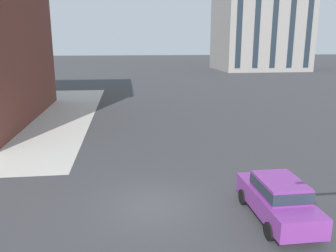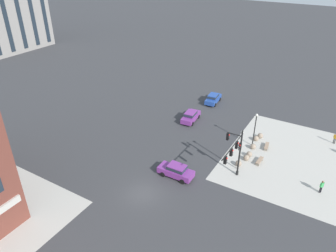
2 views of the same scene
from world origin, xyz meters
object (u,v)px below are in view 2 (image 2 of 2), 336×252
object	(u,v)px
car_main_southbound_far	(176,170)
car_main_southbound_near	(213,98)
pedestrian_near_bench	(335,138)
traffic_signal_main	(235,151)
bollard_sphere_curb_a	(239,163)
bollard_sphere_curb_f	(260,136)
bench_near_signal	(260,161)
bench_mid_block	(267,146)
street_lamp_corner_near	(241,146)
pedestrian_at_curb	(322,186)
bollard_sphere_curb_b	(246,158)
bollard_sphere_curb_d	(253,146)
bollard_sphere_curb_c	(249,154)
bollard_sphere_curb_e	(256,138)
car_main_northbound_near	(191,116)
street_lamp_mid_sidewalk	(255,126)

from	to	relation	value
car_main_southbound_far	car_main_southbound_near	bearing A→B (deg)	12.36
pedestrian_near_bench	car_main_southbound_near	bearing A→B (deg)	79.57
traffic_signal_main	car_main_southbound_near	bearing A→B (deg)	29.64
bollard_sphere_curb_a	car_main_southbound_far	world-z (taller)	car_main_southbound_far
bollard_sphere_curb_f	bench_near_signal	distance (m)	6.48
bench_mid_block	car_main_southbound_far	size ratio (longest dim) A/B	0.42
street_lamp_corner_near	car_main_southbound_far	world-z (taller)	street_lamp_corner_near
bollard_sphere_curb_a	street_lamp_corner_near	world-z (taller)	street_lamp_corner_near
bench_near_signal	bench_mid_block	world-z (taller)	same
pedestrian_near_bench	car_main_southbound_near	distance (m)	20.90
bollard_sphere_curb_a	pedestrian_at_curb	world-z (taller)	pedestrian_at_curb
car_main_southbound_near	car_main_southbound_far	xyz separation A→B (m)	(-22.03, -4.83, 0.00)
bench_mid_block	bollard_sphere_curb_a	bearing A→B (deg)	161.97
bollard_sphere_curb_b	bollard_sphere_curb_f	size ratio (longest dim) A/B	1.00
bollard_sphere_curb_b	bollard_sphere_curb_d	xyz separation A→B (m)	(3.14, 0.09, 0.00)
bollard_sphere_curb_c	bollard_sphere_curb_d	bearing A→B (deg)	4.24
bench_near_signal	pedestrian_near_bench	size ratio (longest dim) A/B	1.11
bench_near_signal	car_main_southbound_far	bearing A→B (deg)	135.43
bollard_sphere_curb_a	bollard_sphere_curb_b	xyz separation A→B (m)	(1.71, -0.45, 0.00)
bollard_sphere_curb_f	pedestrian_at_curb	bearing A→B (deg)	-131.51
bollard_sphere_curb_e	bollard_sphere_curb_f	bearing A→B (deg)	-16.60
bench_near_signal	pedestrian_at_curb	bearing A→B (deg)	-105.51
pedestrian_near_bench	car_main_northbound_near	world-z (taller)	car_main_northbound_near
bollard_sphere_curb_c	pedestrian_near_bench	bearing A→B (deg)	-44.74
bollard_sphere_curb_b	street_lamp_mid_sidewalk	world-z (taller)	street_lamp_mid_sidewalk
bollard_sphere_curb_f	bollard_sphere_curb_a	bearing A→B (deg)	177.40
bollard_sphere_curb_c	street_lamp_corner_near	distance (m)	4.65
bollard_sphere_curb_d	car_main_southbound_far	size ratio (longest dim) A/B	0.18
bollard_sphere_curb_f	street_lamp_corner_near	size ratio (longest dim) A/B	0.14
bollard_sphere_curb_d	pedestrian_at_curb	bearing A→B (deg)	-117.74
bollard_sphere_curb_e	car_main_southbound_far	xyz separation A→B (m)	(-13.24, 5.86, 0.53)
bollard_sphere_curb_d	car_main_southbound_far	xyz separation A→B (m)	(-10.91, 6.16, 0.53)
bollard_sphere_curb_e	bench_mid_block	size ratio (longest dim) A/B	0.43
bollard_sphere_curb_a	bollard_sphere_curb_d	distance (m)	4.87
street_lamp_mid_sidewalk	car_main_northbound_near	bearing A→B (deg)	79.55
bench_mid_block	car_main_southbound_far	world-z (taller)	car_main_southbound_far
bollard_sphere_curb_e	pedestrian_at_curb	distance (m)	12.22
street_lamp_corner_near	bollard_sphere_curb_b	bearing A→B (deg)	-6.86
bollard_sphere_curb_d	pedestrian_near_bench	xyz separation A→B (m)	(7.34, -9.57, 0.54)
street_lamp_corner_near	car_main_southbound_near	world-z (taller)	street_lamp_corner_near
bollard_sphere_curb_b	car_main_southbound_near	distance (m)	18.06
bollard_sphere_curb_d	pedestrian_near_bench	size ratio (longest dim) A/B	0.48
car_main_northbound_near	street_lamp_corner_near	bearing A→B (deg)	-127.27
traffic_signal_main	pedestrian_at_curb	size ratio (longest dim) A/B	3.77
bench_mid_block	pedestrian_at_curb	xyz separation A→B (m)	(-6.11, -7.88, 0.63)
bollard_sphere_curb_a	street_lamp_mid_sidewalk	size ratio (longest dim) A/B	0.16
bollard_sphere_curb_a	car_main_southbound_near	bearing A→B (deg)	33.63
bollard_sphere_curb_f	street_lamp_mid_sidewalk	size ratio (longest dim) A/B	0.16
bollard_sphere_curb_d	street_lamp_mid_sidewalk	bearing A→B (deg)	22.53
street_lamp_corner_near	car_main_northbound_near	bearing A→B (deg)	52.73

